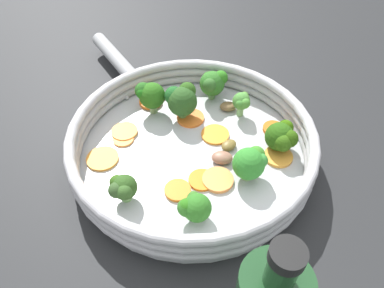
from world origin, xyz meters
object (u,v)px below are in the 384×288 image
object	(u,v)px
broccoli_floret_3	(213,83)
broccoli_floret_5	(242,102)
skillet	(192,155)
broccoli_floret_7	(150,95)
mushroom_piece_1	(251,162)
carrot_slice_9	(218,180)
mushroom_piece_0	(229,145)
broccoli_floret_0	(123,188)
broccoli_floret_6	(194,207)
mushroom_piece_3	(222,158)
broccoli_floret_4	(282,137)
carrot_slice_7	(103,158)
carrot_slice_10	(151,102)
carrot_slice_6	(278,156)
carrot_slice_1	(191,118)
carrot_slice_0	(123,139)
broccoli_floret_1	(250,163)
carrot_slice_5	(178,190)
mushroom_piece_2	(228,106)
broccoli_floret_2	(181,99)
carrot_slice_4	(215,134)
carrot_slice_8	(202,180)
carrot_slice_2	(124,132)
carrot_slice_3	(274,129)

from	to	relation	value
broccoli_floret_3	broccoli_floret_5	bearing A→B (deg)	24.73
skillet	broccoli_floret_7	bearing A→B (deg)	-162.22
broccoli_floret_3	mushroom_piece_1	distance (m)	0.16
carrot_slice_9	broccoli_floret_3	bearing A→B (deg)	161.23
mushroom_piece_0	broccoli_floret_0	bearing A→B (deg)	-75.97
broccoli_floret_6	mushroom_piece_3	bearing A→B (deg)	137.55
broccoli_floret_3	broccoli_floret_4	bearing A→B (deg)	18.83
carrot_slice_7	broccoli_floret_0	size ratio (longest dim) A/B	1.15
carrot_slice_10	carrot_slice_6	bearing A→B (deg)	38.52
carrot_slice_1	mushroom_piece_1	bearing A→B (deg)	22.59
carrot_slice_0	broccoli_floret_1	size ratio (longest dim) A/B	0.62
carrot_slice_5	mushroom_piece_2	bearing A→B (deg)	135.70
carrot_slice_0	broccoli_floret_5	size ratio (longest dim) A/B	0.74
broccoli_floret_3	broccoli_floret_2	bearing A→B (deg)	-65.46
broccoli_floret_1	broccoli_floret_5	bearing A→B (deg)	160.71
broccoli_floret_0	broccoli_floret_3	distance (m)	0.25
carrot_slice_7	broccoli_floret_3	xyz separation A→B (m)	(-0.08, 0.20, 0.03)
broccoli_floret_3	broccoli_floret_7	world-z (taller)	broccoli_floret_7
carrot_slice_6	mushroom_piece_3	world-z (taller)	mushroom_piece_3
carrot_slice_10	carrot_slice_1	bearing A→B (deg)	40.01
skillet	carrot_slice_10	xyz separation A→B (m)	(-0.13, -0.03, 0.01)
skillet	mushroom_piece_2	size ratio (longest dim) A/B	12.16
carrot_slice_1	carrot_slice_7	bearing A→B (deg)	-74.78
carrot_slice_1	broccoli_floret_0	xyz separation A→B (m)	(0.12, -0.13, 0.02)
carrot_slice_4	carrot_slice_10	bearing A→B (deg)	-145.59
carrot_slice_5	broccoli_floret_7	size ratio (longest dim) A/B	0.66
broccoli_floret_3	mushroom_piece_0	size ratio (longest dim) A/B	2.00
carrot_slice_0	carrot_slice_4	distance (m)	0.14
carrot_slice_4	mushroom_piece_2	world-z (taller)	mushroom_piece_2
carrot_slice_1	broccoli_floret_6	xyz separation A→B (m)	(0.18, -0.06, 0.02)
mushroom_piece_0	carrot_slice_10	bearing A→B (deg)	-149.09
carrot_slice_7	broccoli_floret_3	distance (m)	0.22
broccoli_floret_2	mushroom_piece_2	xyz separation A→B (m)	(0.01, 0.08, -0.03)
carrot_slice_4	broccoli_floret_5	size ratio (longest dim) A/B	1.01
carrot_slice_9	carrot_slice_6	bearing A→B (deg)	96.64
carrot_slice_6	carrot_slice_1	bearing A→B (deg)	-142.24
carrot_slice_4	carrot_slice_7	bearing A→B (deg)	-92.50
skillet	broccoli_floret_0	bearing A→B (deg)	-64.58
mushroom_piece_2	carrot_slice_8	bearing A→B (deg)	-36.17
carrot_slice_1	mushroom_piece_0	world-z (taller)	mushroom_piece_0
carrot_slice_1	carrot_slice_2	size ratio (longest dim) A/B	1.08
broccoli_floret_1	mushroom_piece_1	size ratio (longest dim) A/B	1.70
carrot_slice_3	broccoli_floret_6	world-z (taller)	broccoli_floret_6
broccoli_floret_3	mushroom_piece_2	world-z (taller)	broccoli_floret_3
carrot_slice_10	mushroom_piece_2	bearing A→B (deg)	63.53
carrot_slice_9	carrot_slice_3	bearing A→B (deg)	117.97
carrot_slice_8	broccoli_floret_1	xyz separation A→B (m)	(0.01, 0.06, 0.03)
carrot_slice_9	broccoli_floret_4	world-z (taller)	broccoli_floret_4
carrot_slice_7	broccoli_floret_5	distance (m)	0.23
carrot_slice_6	broccoli_floret_2	distance (m)	0.17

